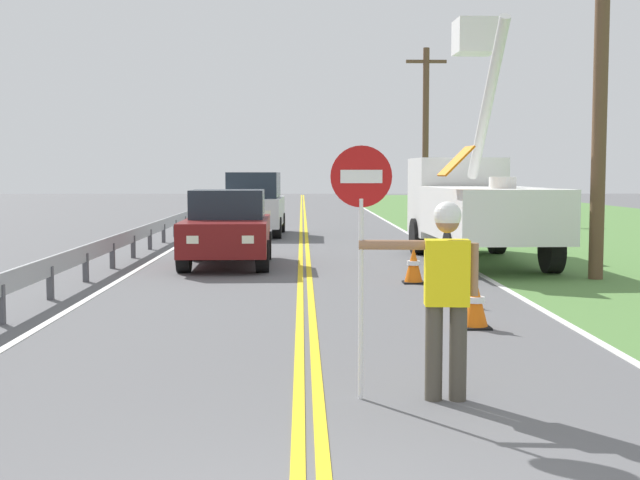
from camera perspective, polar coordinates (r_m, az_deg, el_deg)
name	(u,v)px	position (r m, az deg, el deg)	size (l,w,h in m)	color
centerline_yellow_left	(301,245)	(24.37, -1.30, -0.34)	(0.11, 110.00, 0.01)	yellow
centerline_yellow_right	(307,245)	(24.37, -0.88, -0.34)	(0.11, 110.00, 0.01)	yellow
edge_line_right	(428,245)	(24.64, 7.31, -0.33)	(0.12, 110.00, 0.01)	silver
edge_line_left	(179,245)	(24.63, -9.50, -0.35)	(0.12, 110.00, 0.01)	silver
flagger_worker	(445,287)	(7.78, 8.45, -3.17)	(1.09, 0.27, 1.83)	#474238
stop_sign_paddle	(361,214)	(7.69, 2.79, 1.75)	(0.56, 0.04, 2.33)	silver
utility_bucket_truck	(474,201)	(20.28, 10.35, 2.60)	(2.67, 6.88, 5.67)	white
oncoming_sedan_nearest	(227,229)	(19.10, -6.26, 0.77)	(1.98, 4.14, 1.70)	maroon
oncoming_suv_second	(254,204)	(28.33, -4.44, 2.47)	(1.98, 4.64, 2.10)	silver
utility_pole_near	(601,64)	(17.49, 18.41, 11.17)	(1.80, 0.28, 7.98)	brown
utility_pole_mid	(426,130)	(38.32, 7.13, 7.36)	(1.80, 0.28, 7.61)	brown
traffic_cone_lead	(475,303)	(11.57, 10.42, -4.22)	(0.40, 0.40, 0.70)	orange
traffic_cone_mid	(453,284)	(13.53, 8.96, -2.93)	(0.40, 0.40, 0.70)	orange
traffic_cone_tail	(414,266)	(16.07, 6.33, -1.72)	(0.40, 0.40, 0.70)	orange
guardrail_left_shoulder	(123,241)	(20.09, -13.12, -0.03)	(0.10, 32.00, 0.71)	#9EA0A3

